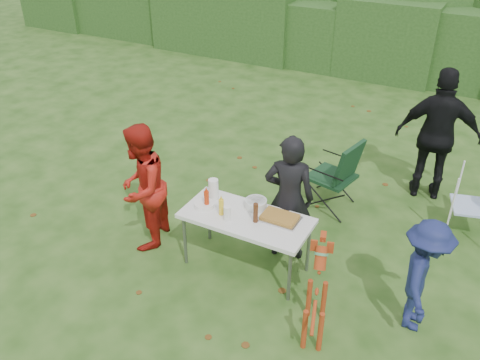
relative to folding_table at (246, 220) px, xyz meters
The scene contains 19 objects.
ground 0.80m from the folding_table, 138.68° to the right, with size 80.00×80.00×0.00m, color #1E4211.
hedge_row 7.74m from the folding_table, 92.26° to the left, with size 22.00×1.40×1.70m, color #23471C.
folding_table is the anchor object (origin of this frame).
person_cook 0.59m from the folding_table, 55.79° to the left, with size 0.60×0.39×1.64m, color black.
person_red_jacket 1.37m from the folding_table, behind, with size 0.80×0.62×1.64m, color #A31911.
person_black_puffy 3.18m from the folding_table, 59.39° to the left, with size 1.14×0.48×1.95m, color black.
child 1.98m from the folding_table, ahead, with size 0.83×0.48×1.29m, color #182050.
dog 1.27m from the folding_table, 28.15° to the right, with size 0.89×0.36×0.85m, color #973413, non-canonical shape.
camping_chair 1.83m from the folding_table, 76.46° to the left, with size 0.67×0.67×1.07m, color #13341B, non-canonical shape.
lawn_chair 3.03m from the folding_table, 41.11° to the left, with size 0.55×0.55×0.93m, color #5680C4, non-canonical shape.
food_tray 0.39m from the folding_table, 19.18° to the left, with size 0.45×0.30×0.02m, color #B7B7BA.
focaccia_bread 0.39m from the folding_table, 19.18° to the left, with size 0.40×0.26×0.04m, color olive.
mustard_bottle 0.33m from the folding_table, 161.52° to the right, with size 0.06×0.06×0.20m, color yellow.
ketchup_bottle 0.53m from the folding_table, behind, with size 0.06×0.06×0.22m, color #BC2E0A.
beer_bottle 0.22m from the folding_table, 15.71° to the right, with size 0.06×0.06×0.24m, color #47230F.
paper_towel_roll 0.58m from the folding_table, 163.36° to the left, with size 0.12×0.12×0.26m, color white.
cup_stack 0.27m from the folding_table, 134.21° to the right, with size 0.08×0.08×0.18m, color white.
pasta_bowl 0.25m from the folding_table, 87.38° to the left, with size 0.26×0.26×0.10m, color silver.
plate_stack 0.54m from the folding_table, behind, with size 0.24×0.24×0.05m, color white.
Camera 1 is at (2.49, -3.98, 4.08)m, focal length 38.00 mm.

